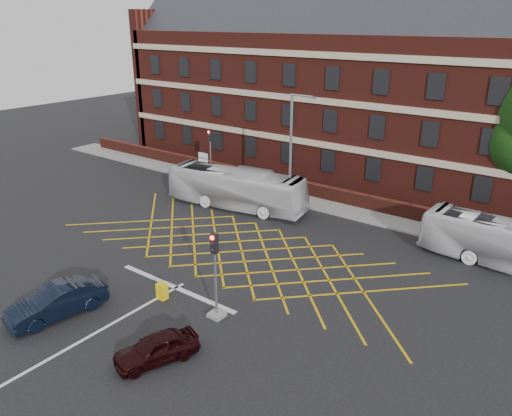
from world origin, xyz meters
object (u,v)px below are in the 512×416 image
Objects in this scene: traffic_light_far at (211,159)px; direction_signs at (203,161)px; bus_left at (236,188)px; traffic_light_near at (216,284)px; car_navy at (57,301)px; car_maroon at (156,348)px; utility_cabinet at (162,291)px; street_lamp at (291,177)px.

traffic_light_far reaches higher than direction_signs.
traffic_light_near reaches higher than bus_left.
car_navy is 1.30× the size of car_maroon.
traffic_light_far reaches higher than car_maroon.
bus_left is 3.05× the size of car_maroon.
car_maroon is at bearing -45.55° from utility_cabinet.
traffic_light_far is at bearing 162.02° from street_lamp.
street_lamp reaches higher than utility_cabinet.
utility_cabinet is at bearing -53.21° from direction_signs.
traffic_light_far is at bearing 47.24° from bus_left.
street_lamp is (10.48, -3.40, 1.15)m from traffic_light_far.
car_maroon is at bearing 14.26° from car_navy.
bus_left is 14.53m from traffic_light_near.
car_navy is 5.43× the size of utility_cabinet.
car_navy is (2.33, -16.27, -0.73)m from bus_left.
car_navy is 6.24m from car_maroon.
bus_left is at bearing -33.91° from traffic_light_far.
direction_signs reaches higher than car_navy.
traffic_light_near is at bearing 45.42° from car_navy.
traffic_light_far is (-14.87, 19.98, 1.17)m from car_maroon.
utility_cabinet is at bearing 64.21° from car_navy.
bus_left is 2.48× the size of traffic_light_far.
car_maroon is 24.94m from traffic_light_far.
traffic_light_near is at bearing 114.49° from car_maroon.
car_navy is at bearing -152.89° from car_maroon.
car_maroon is at bearing -87.72° from traffic_light_near.
car_maroon is 17.31m from street_lamp.
street_lamp is (1.83, 17.12, 2.17)m from car_navy.
bus_left is 4.83× the size of direction_signs.
utility_cabinet is at bearing -85.68° from street_lamp.
traffic_light_near is (6.06, 4.41, 1.02)m from car_navy.
traffic_light_near is at bearing 7.27° from utility_cabinet.
traffic_light_far is at bearing 122.23° from car_navy.
traffic_light_near is 3.54m from utility_cabinet.
bus_left is 8.44m from direction_signs.
car_navy is 2.06× the size of direction_signs.
bus_left is at bearing -30.75° from direction_signs.
direction_signs is 2.63× the size of utility_cabinet.
traffic_light_far is (-8.65, 20.52, 1.02)m from car_navy.
utility_cabinet is (5.15, -12.27, -1.06)m from bus_left.
traffic_light_near reaches higher than direction_signs.
traffic_light_near reaches higher than car_maroon.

